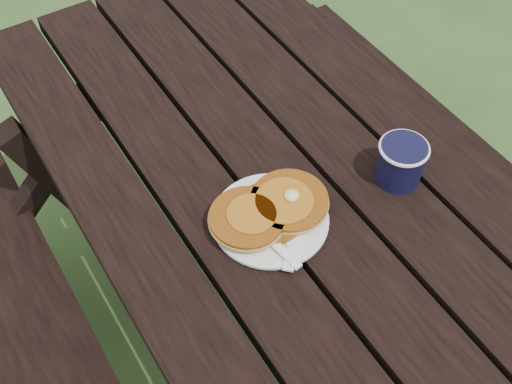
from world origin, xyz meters
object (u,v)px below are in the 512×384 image
plate (270,220)px  coffee_cup (401,160)px  picnic_table (315,330)px  pancake_stack (270,210)px

plate → coffee_cup: coffee_cup is taller
picnic_table → pancake_stack: size_ratio=7.93×
plate → pancake_stack: pancake_stack is taller
picnic_table → plate: size_ratio=8.63×
plate → coffee_cup: 0.27m
plate → pancake_stack: 0.02m
coffee_cup → plate: bearing=171.1°
plate → pancake_stack: bearing=62.7°
plate → pancake_stack: size_ratio=0.92×
picnic_table → pancake_stack: pancake_stack is taller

